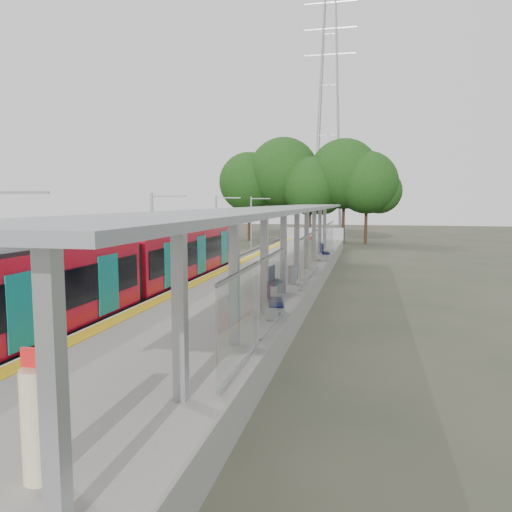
{
  "coord_description": "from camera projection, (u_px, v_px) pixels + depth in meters",
  "views": [
    {
      "loc": [
        5.55,
        -6.94,
        4.92
      ],
      "look_at": [
        0.26,
        16.33,
        2.3
      ],
      "focal_mm": 35.0,
      "sensor_mm": 36.0,
      "label": 1
    }
  ],
  "objects": [
    {
      "name": "info_pillar_near",
      "position": [
        37.0,
        424.0,
        6.95
      ],
      "size": [
        0.43,
        0.43,
        1.92
      ],
      "rotation": [
        0.0,
        0.0,
        0.03
      ],
      "color": "beige",
      "rests_on": "platform"
    },
    {
      "name": "tactile_strip",
      "position": [
        222.0,
        270.0,
        28.33
      ],
      "size": [
        0.6,
        50.0,
        0.02
      ],
      "primitive_type": "cube",
      "color": "yellow",
      "rests_on": "platform"
    },
    {
      "name": "bench_near",
      "position": [
        273.0,
        299.0,
        17.04
      ],
      "size": [
        0.84,
        1.7,
        1.11
      ],
      "rotation": [
        0.0,
        0.0,
        0.21
      ],
      "color": "#0E0F47",
      "rests_on": "platform"
    },
    {
      "name": "canopy",
      "position": [
        283.0,
        217.0,
        23.37
      ],
      "size": [
        3.27,
        38.0,
        3.66
      ],
      "color": "#9EA0A5",
      "rests_on": "platform"
    },
    {
      "name": "train",
      "position": [
        112.0,
        273.0,
        20.05
      ],
      "size": [
        2.74,
        27.6,
        3.62
      ],
      "color": "black",
      "rests_on": "ground"
    },
    {
      "name": "litter_bin",
      "position": [
        292.0,
        275.0,
        23.69
      ],
      "size": [
        0.53,
        0.53,
        0.88
      ],
      "primitive_type": "cylinder",
      "rotation": [
        0.0,
        0.0,
        -0.26
      ],
      "color": "#9EA0A5",
      "rests_on": "platform"
    },
    {
      "name": "bench_far",
      "position": [
        323.0,
        251.0,
        33.3
      ],
      "size": [
        0.85,
        1.73,
        1.13
      ],
      "rotation": [
        0.0,
        0.0,
        0.21
      ],
      "color": "#0E0F47",
      "rests_on": "platform"
    },
    {
      "name": "trackbed",
      "position": [
        190.0,
        285.0,
        28.85
      ],
      "size": [
        3.0,
        70.0,
        0.24
      ],
      "primitive_type": "cube",
      "color": "#59544C",
      "rests_on": "ground"
    },
    {
      "name": "end_fence",
      "position": [
        314.0,
        233.0,
        51.89
      ],
      "size": [
        6.0,
        0.1,
        1.2
      ],
      "primitive_type": "cube",
      "color": "#9EA0A5",
      "rests_on": "platform"
    },
    {
      "name": "info_pillar_far",
      "position": [
        311.0,
        250.0,
        33.15
      ],
      "size": [
        0.36,
        0.36,
        1.61
      ],
      "rotation": [
        0.0,
        0.0,
        -0.34
      ],
      "color": "beige",
      "rests_on": "platform"
    },
    {
      "name": "pylon",
      "position": [
        329.0,
        110.0,
        77.4
      ],
      "size": [
        8.0,
        4.0,
        38.0
      ],
      "primitive_type": null,
      "color": "#9EA0A5",
      "rests_on": "ground"
    },
    {
      "name": "catenary_masts",
      "position": [
        154.0,
        237.0,
        27.95
      ],
      "size": [
        2.08,
        48.16,
        5.4
      ],
      "color": "#9EA0A5",
      "rests_on": "ground"
    },
    {
      "name": "ground",
      "position": [
        29.0,
        492.0,
        8.49
      ],
      "size": [
        200.0,
        200.0,
        0.0
      ],
      "primitive_type": "plane",
      "color": "#474438",
      "rests_on": "ground"
    },
    {
      "name": "tree_cluster",
      "position": [
        308.0,
        178.0,
        59.44
      ],
      "size": [
        21.6,
        9.33,
        12.65
      ],
      "color": "#382316",
      "rests_on": "ground"
    },
    {
      "name": "bench_mid",
      "position": [
        273.0,
        280.0,
        21.08
      ],
      "size": [
        0.59,
        1.72,
        1.16
      ],
      "rotation": [
        0.0,
        0.0,
        -0.04
      ],
      "color": "#0E0F47",
      "rests_on": "platform"
    },
    {
      "name": "platform",
      "position": [
        266.0,
        281.0,
        27.82
      ],
      "size": [
        6.0,
        50.0,
        1.0
      ],
      "primitive_type": "cube",
      "color": "gray",
      "rests_on": "ground"
    }
  ]
}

